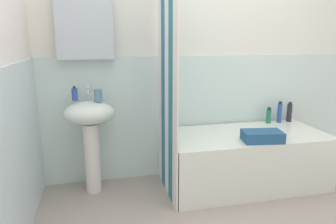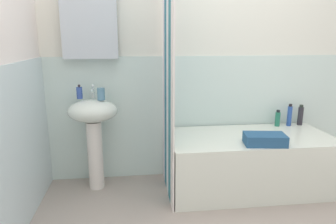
{
  "view_description": "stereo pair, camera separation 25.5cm",
  "coord_description": "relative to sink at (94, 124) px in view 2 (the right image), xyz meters",
  "views": [
    {
      "loc": [
        -0.99,
        -1.62,
        1.37
      ],
      "look_at": [
        -0.44,
        0.8,
        0.77
      ],
      "focal_mm": 32.72,
      "sensor_mm": 36.0,
      "label": 1
    },
    {
      "loc": [
        -0.74,
        -1.67,
        1.37
      ],
      "look_at": [
        -0.44,
        0.8,
        0.77
      ],
      "focal_mm": 32.72,
      "sensor_mm": 36.0,
      "label": 2
    }
  ],
  "objects": [
    {
      "name": "wall_back_tiled",
      "position": [
        1.02,
        0.23,
        0.52
      ],
      "size": [
        3.6,
        0.18,
        2.4
      ],
      "color": "white",
      "rests_on": "ground_plane"
    },
    {
      "name": "sink",
      "position": [
        0.0,
        0.0,
        0.0
      ],
      "size": [
        0.44,
        0.34,
        0.84
      ],
      "color": "silver",
      "rests_on": "ground_plane"
    },
    {
      "name": "faucet",
      "position": [
        -0.0,
        0.08,
        0.28
      ],
      "size": [
        0.03,
        0.12,
        0.12
      ],
      "color": "silver",
      "rests_on": "sink"
    },
    {
      "name": "soap_dispenser",
      "position": [
        -0.12,
        0.07,
        0.28
      ],
      "size": [
        0.05,
        0.05,
        0.13
      ],
      "color": "#314C9C",
      "rests_on": "sink"
    },
    {
      "name": "toothbrush_cup",
      "position": [
        0.08,
        -0.01,
        0.28
      ],
      "size": [
        0.07,
        0.07,
        0.11
      ],
      "primitive_type": "cylinder",
      "color": "teal",
      "rests_on": "sink"
    },
    {
      "name": "bathtub",
      "position": [
        1.41,
        -0.17,
        -0.36
      ],
      "size": [
        1.47,
        0.71,
        0.5
      ],
      "primitive_type": "cube",
      "color": "white",
      "rests_on": "ground_plane"
    },
    {
      "name": "shower_curtain",
      "position": [
        0.65,
        -0.17,
        0.39
      ],
      "size": [
        0.01,
        0.71,
        2.0
      ],
      "color": "white",
      "rests_on": "ground_plane"
    },
    {
      "name": "body_wash_bottle",
      "position": [
        2.04,
        0.12,
        -0.01
      ],
      "size": [
        0.05,
        0.05,
        0.21
      ],
      "color": "#2B2930",
      "rests_on": "bathtub"
    },
    {
      "name": "conditioner_bottle",
      "position": [
        1.92,
        0.1,
        -0.0
      ],
      "size": [
        0.05,
        0.05,
        0.22
      ],
      "color": "#2A4FA4",
      "rests_on": "bathtub"
    },
    {
      "name": "lotion_bottle",
      "position": [
        1.79,
        0.1,
        -0.03
      ],
      "size": [
        0.05,
        0.05,
        0.17
      ],
      "color": "#25765A",
      "rests_on": "bathtub"
    },
    {
      "name": "towel_folded",
      "position": [
        1.43,
        -0.41,
        -0.06
      ],
      "size": [
        0.36,
        0.24,
        0.09
      ],
      "primitive_type": "cube",
      "rotation": [
        0.0,
        0.0,
        -0.15
      ],
      "color": "#27517B",
      "rests_on": "bathtub"
    }
  ]
}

